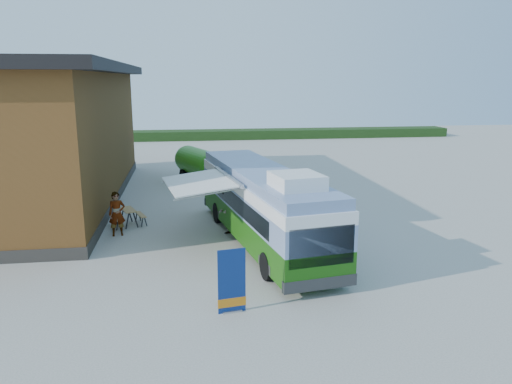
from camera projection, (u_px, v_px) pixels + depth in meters
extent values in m
plane|color=#BCB7AD|center=(257.00, 251.00, 19.78)|extent=(100.00, 100.00, 0.00)
cube|color=brown|center=(40.00, 139.00, 27.20)|extent=(8.00, 20.00, 7.00)
cube|color=black|center=(33.00, 68.00, 26.37)|extent=(9.60, 21.20, 0.50)
cube|color=#332D28|center=(46.00, 196.00, 27.92)|extent=(8.10, 20.10, 0.50)
cube|color=#264419|center=(278.00, 134.00, 57.46)|extent=(40.00, 3.00, 1.00)
cube|color=#1D6110|center=(262.00, 222.00, 20.74)|extent=(4.29, 11.85, 1.06)
cube|color=#7289B3|center=(262.00, 199.00, 20.53)|extent=(4.29, 11.85, 0.87)
cube|color=black|center=(231.00, 199.00, 20.62)|extent=(1.63, 9.55, 0.68)
cube|color=black|center=(285.00, 195.00, 21.33)|extent=(1.63, 9.55, 0.68)
cube|color=white|center=(262.00, 184.00, 20.38)|extent=(4.29, 11.85, 0.44)
cube|color=#7289B3|center=(262.00, 174.00, 20.29)|extent=(4.12, 11.63, 0.39)
cube|color=white|center=(297.00, 181.00, 16.78)|extent=(1.81, 1.97, 0.48)
cube|color=black|center=(322.00, 247.00, 15.19)|extent=(2.16, 0.42, 1.26)
cube|color=#2D2D2D|center=(320.00, 283.00, 15.51)|extent=(2.47, 0.60, 0.39)
cube|color=#2D2D2D|center=(228.00, 200.00, 26.14)|extent=(2.47, 0.60, 0.39)
cylinder|color=black|center=(268.00, 266.00, 16.91)|extent=(0.45, 1.00, 0.97)
cylinder|color=black|center=(326.00, 259.00, 17.55)|extent=(0.45, 1.00, 0.97)
cylinder|color=black|center=(218.00, 213.00, 23.65)|extent=(0.45, 1.00, 0.97)
cylinder|color=black|center=(262.00, 209.00, 24.29)|extent=(0.45, 1.00, 0.97)
cube|color=white|center=(198.00, 184.00, 20.01)|extent=(3.05, 4.27, 0.31)
cube|color=#A5A8AD|center=(228.00, 177.00, 20.34)|extent=(0.84, 4.19, 0.15)
cylinder|color=#A5A8AD|center=(207.00, 195.00, 18.49)|extent=(2.51, 0.47, 0.32)
cylinder|color=#A5A8AD|center=(191.00, 178.00, 21.58)|extent=(2.51, 0.47, 0.32)
cube|color=navy|center=(232.00, 281.00, 14.42)|extent=(0.82, 0.17, 1.95)
cube|color=orange|center=(232.00, 302.00, 14.56)|extent=(0.84, 0.18, 0.27)
cube|color=#A5A8AD|center=(232.00, 311.00, 14.63)|extent=(0.61, 0.27, 0.06)
cylinder|color=#A5A8AD|center=(232.00, 281.00, 14.44)|extent=(0.03, 0.03, 1.95)
cube|color=tan|center=(128.00, 210.00, 23.10)|extent=(0.90, 1.34, 0.04)
cube|color=tan|center=(116.00, 217.00, 22.91)|extent=(0.66, 1.25, 0.04)
cube|color=tan|center=(141.00, 214.00, 23.43)|extent=(0.66, 1.25, 0.04)
cube|color=black|center=(127.00, 221.00, 22.66)|extent=(0.07, 0.07, 0.76)
cube|color=black|center=(136.00, 220.00, 22.83)|extent=(0.07, 0.07, 0.76)
cube|color=black|center=(122.00, 216.00, 23.55)|extent=(0.07, 0.07, 0.76)
cube|color=black|center=(130.00, 215.00, 23.71)|extent=(0.07, 0.07, 0.76)
imported|color=#999999|center=(117.00, 214.00, 21.60)|extent=(0.79, 0.60, 1.95)
imported|color=#999999|center=(227.00, 211.00, 22.03)|extent=(0.95, 1.10, 1.95)
cylinder|color=#2A8618|center=(200.00, 163.00, 32.37)|extent=(3.16, 4.39, 1.81)
sphere|color=#2A8618|center=(213.00, 168.00, 30.68)|extent=(1.81, 1.81, 1.81)
sphere|color=#2A8618|center=(188.00, 159.00, 34.07)|extent=(1.81, 1.81, 1.81)
cube|color=black|center=(200.00, 175.00, 32.55)|extent=(2.68, 4.36, 0.20)
cube|color=black|center=(217.00, 183.00, 30.36)|extent=(0.56, 1.16, 0.10)
cylinder|color=black|center=(198.00, 182.00, 31.22)|extent=(0.53, 0.84, 0.80)
cylinder|color=black|center=(218.00, 179.00, 31.91)|extent=(0.53, 0.84, 0.80)
cylinder|color=black|center=(183.00, 175.00, 33.26)|extent=(0.53, 0.84, 0.80)
cylinder|color=black|center=(203.00, 173.00, 33.94)|extent=(0.53, 0.84, 0.80)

